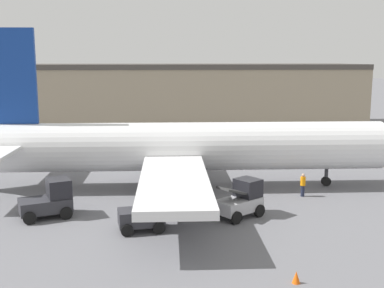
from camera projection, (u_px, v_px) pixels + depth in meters
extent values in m
plane|color=slate|center=(192.00, 187.00, 36.73)|extent=(400.00, 400.00, 0.00)
cube|color=gray|center=(114.00, 98.00, 69.18)|extent=(70.55, 12.82, 8.25)
cube|color=#47423D|center=(113.00, 66.00, 68.39)|extent=(70.55, 13.08, 0.70)
cylinder|color=silver|center=(192.00, 146.00, 36.17)|extent=(28.92, 4.33, 3.62)
cube|color=silver|center=(172.00, 137.00, 44.20)|extent=(4.35, 12.70, 0.50)
cube|color=silver|center=(174.00, 182.00, 28.23)|extent=(4.35, 12.70, 0.50)
cylinder|color=#B7B7BC|center=(172.00, 155.00, 42.56)|extent=(2.76, 1.87, 1.81)
cylinder|color=#B7B7BC|center=(174.00, 194.00, 30.32)|extent=(2.76, 1.87, 1.81)
cube|color=navy|center=(2.00, 76.00, 34.60)|extent=(4.82, 0.48, 6.87)
cube|color=silver|center=(23.00, 135.00, 39.37)|extent=(3.37, 4.43, 0.24)
cylinder|color=#38383D|center=(326.00, 177.00, 37.11)|extent=(0.28, 0.28, 1.38)
cylinder|color=black|center=(326.00, 181.00, 37.17)|extent=(0.71, 0.37, 0.70)
cylinder|color=#38383D|center=(173.00, 187.00, 34.23)|extent=(0.28, 0.28, 1.38)
cylinder|color=black|center=(173.00, 190.00, 34.27)|extent=(0.91, 0.37, 0.90)
cylinder|color=#38383D|center=(173.00, 172.00, 38.86)|extent=(0.28, 0.28, 1.38)
cylinder|color=black|center=(173.00, 175.00, 38.90)|extent=(0.91, 0.37, 0.90)
cylinder|color=#1E2338|center=(303.00, 191.00, 34.28)|extent=(0.27, 0.27, 0.80)
cylinder|color=orange|center=(303.00, 181.00, 34.15)|extent=(0.37, 0.37, 0.63)
sphere|color=tan|center=(303.00, 175.00, 34.08)|extent=(0.23, 0.23, 0.23)
cube|color=#2D2D33|center=(141.00, 217.00, 27.39)|extent=(2.77, 1.88, 0.91)
cube|color=black|center=(153.00, 198.00, 27.36)|extent=(1.33, 1.50, 1.30)
cylinder|color=black|center=(159.00, 228.00, 26.97)|extent=(0.73, 0.39, 0.69)
cylinder|color=black|center=(155.00, 219.00, 28.38)|extent=(0.73, 0.39, 0.69)
cylinder|color=black|center=(127.00, 230.00, 26.55)|extent=(0.73, 0.39, 0.69)
cylinder|color=black|center=(124.00, 222.00, 27.97)|extent=(0.73, 0.39, 0.69)
cube|color=#B2B2B7|center=(238.00, 205.00, 29.71)|extent=(3.30, 3.02, 0.79)
cube|color=black|center=(248.00, 188.00, 30.07)|extent=(1.89, 1.92, 1.12)
cube|color=#333333|center=(233.00, 191.00, 29.20)|extent=(2.13, 1.98, 0.71)
cylinder|color=black|center=(259.00, 211.00, 29.83)|extent=(0.80, 0.69, 0.78)
cylinder|color=black|center=(241.00, 205.00, 31.03)|extent=(0.80, 0.69, 0.78)
cylinder|color=black|center=(236.00, 218.00, 28.53)|extent=(0.80, 0.69, 0.78)
cylinder|color=black|center=(217.00, 211.00, 29.73)|extent=(0.80, 0.69, 0.78)
cube|color=#2D2D33|center=(45.00, 205.00, 29.69)|extent=(3.54, 2.84, 0.81)
cube|color=black|center=(59.00, 188.00, 29.88)|extent=(1.86, 2.05, 1.16)
cylinder|color=black|center=(66.00, 213.00, 29.38)|extent=(0.82, 0.54, 0.77)
cylinder|color=black|center=(61.00, 205.00, 31.04)|extent=(0.82, 0.54, 0.77)
cylinder|color=black|center=(29.00, 218.00, 28.48)|extent=(0.82, 0.54, 0.77)
cylinder|color=black|center=(26.00, 209.00, 30.14)|extent=(0.82, 0.54, 0.77)
cone|color=#EF590F|center=(296.00, 277.00, 21.01)|extent=(0.36, 0.36, 0.55)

